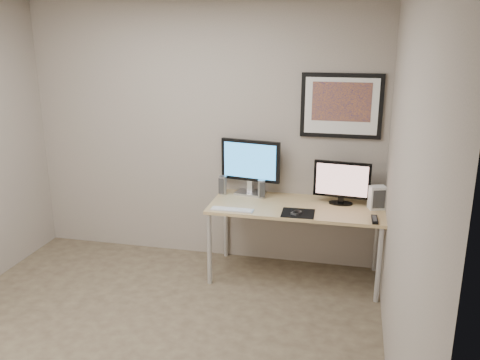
{
  "coord_description": "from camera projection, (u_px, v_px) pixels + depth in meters",
  "views": [
    {
      "loc": [
        1.47,
        -3.11,
        2.3
      ],
      "look_at": [
        0.52,
        1.1,
        1.02
      ],
      "focal_mm": 38.0,
      "sensor_mm": 36.0,
      "label": 1
    }
  ],
  "objects": [
    {
      "name": "monitor_large",
      "position": [
        250.0,
        164.0,
        4.96
      ],
      "size": [
        0.6,
        0.24,
        0.55
      ],
      "rotation": [
        0.0,
        0.0,
        -0.16
      ],
      "color": "#ADAEB2",
      "rests_on": "desk"
    },
    {
      "name": "framed_art",
      "position": [
        341.0,
        106.0,
        4.7
      ],
      "size": [
        0.75,
        0.04,
        0.6
      ],
      "color": "black",
      "rests_on": "room"
    },
    {
      "name": "mouse",
      "position": [
        296.0,
        212.0,
        4.49
      ],
      "size": [
        0.09,
        0.11,
        0.03
      ],
      "primitive_type": "ellipsoid",
      "rotation": [
        0.0,
        0.0,
        -0.44
      ],
      "color": "black",
      "rests_on": "mousepad"
    },
    {
      "name": "speaker_right",
      "position": [
        261.0,
        189.0,
        4.91
      ],
      "size": [
        0.09,
        0.09,
        0.18
      ],
      "primitive_type": "cylinder",
      "rotation": [
        0.0,
        0.0,
        0.4
      ],
      "color": "#ADAEB2",
      "rests_on": "desk"
    },
    {
      "name": "room",
      "position": [
        154.0,
        120.0,
        3.83
      ],
      "size": [
        3.6,
        3.6,
        3.6
      ],
      "color": "white",
      "rests_on": "ground"
    },
    {
      "name": "speaker_left",
      "position": [
        223.0,
        185.0,
        5.01
      ],
      "size": [
        0.08,
        0.08,
        0.19
      ],
      "primitive_type": "cylinder",
      "rotation": [
        0.0,
        0.0,
        -0.14
      ],
      "color": "#ADAEB2",
      "rests_on": "desk"
    },
    {
      "name": "floor",
      "position": [
        142.0,
        343.0,
        3.87
      ],
      "size": [
        3.6,
        3.6,
        0.0
      ],
      "primitive_type": "plane",
      "color": "#483B2D",
      "rests_on": "ground"
    },
    {
      "name": "remote",
      "position": [
        375.0,
        219.0,
        4.34
      ],
      "size": [
        0.06,
        0.19,
        0.02
      ],
      "primitive_type": "cube",
      "rotation": [
        0.0,
        0.0,
        0.04
      ],
      "color": "black",
      "rests_on": "desk"
    },
    {
      "name": "keyboard",
      "position": [
        232.0,
        210.0,
        4.59
      ],
      "size": [
        0.39,
        0.11,
        0.01
      ],
      "primitive_type": "cube",
      "rotation": [
        0.0,
        0.0,
        -0.02
      ],
      "color": "silver",
      "rests_on": "desk"
    },
    {
      "name": "desk",
      "position": [
        296.0,
        212.0,
        4.74
      ],
      "size": [
        1.6,
        0.7,
        0.73
      ],
      "color": "tan",
      "rests_on": "floor"
    },
    {
      "name": "monitor_tv",
      "position": [
        342.0,
        182.0,
        4.69
      ],
      "size": [
        0.52,
        0.14,
        0.41
      ],
      "rotation": [
        0.0,
        0.0,
        -0.1
      ],
      "color": "black",
      "rests_on": "desk"
    },
    {
      "name": "mousepad",
      "position": [
        298.0,
        213.0,
        4.51
      ],
      "size": [
        0.3,
        0.27,
        0.0
      ],
      "primitive_type": "cube",
      "rotation": [
        0.0,
        0.0,
        0.03
      ],
      "color": "black",
      "rests_on": "desk"
    },
    {
      "name": "fan_unit",
      "position": [
        377.0,
        197.0,
        4.6
      ],
      "size": [
        0.17,
        0.14,
        0.22
      ],
      "primitive_type": "cube",
      "rotation": [
        0.0,
        0.0,
        0.32
      ],
      "color": "silver",
      "rests_on": "desk"
    }
  ]
}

